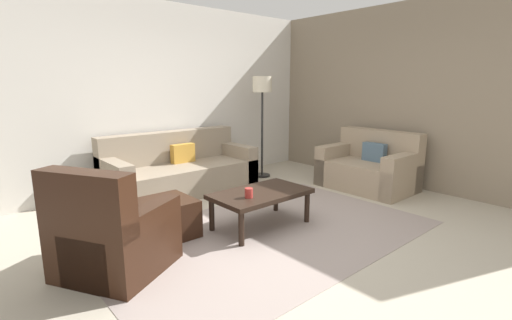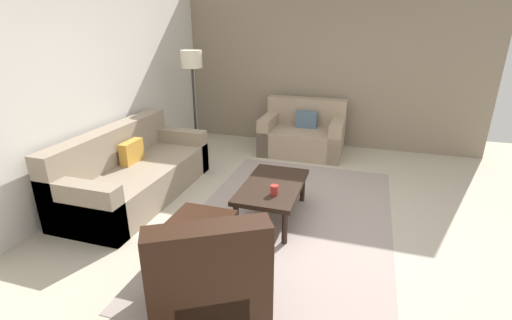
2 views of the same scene
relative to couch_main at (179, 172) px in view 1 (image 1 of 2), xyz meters
The scene contains 11 objects.
ground_plane 2.11m from the couch_main, 92.56° to the right, with size 8.00×8.00×0.00m, color #B2A893.
rear_partition 1.22m from the couch_main, 100.22° to the left, with size 6.00×0.12×2.80m, color silver.
stone_feature_panel 3.74m from the couch_main, 35.63° to the right, with size 0.12×5.20×2.80m, color gray.
area_rug 2.11m from the couch_main, 92.56° to the right, with size 3.56×2.21×0.01m, color gray.
couch_main is the anchor object (origin of this frame).
couch_loveseat 2.95m from the couch_main, 37.26° to the right, with size 0.91×1.34×0.88m.
armchair_leather 2.47m from the couch_main, 132.40° to the right, with size 1.09×1.09×0.95m.
ottoman 1.70m from the couch_main, 123.89° to the right, with size 0.56×0.56×0.40m, color black.
coffee_table 1.86m from the couch_main, 90.16° to the right, with size 1.10×0.64×0.41m.
cup 1.97m from the couch_main, 97.30° to the right, with size 0.09×0.09×0.10m, color #B2332D.
lamp_standing 1.91m from the couch_main, ahead, with size 0.32×0.32×1.71m.
Camera 1 is at (-2.53, -2.71, 1.59)m, focal length 25.64 mm.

